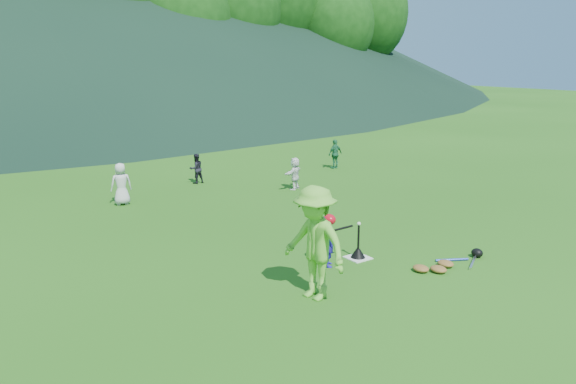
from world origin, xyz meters
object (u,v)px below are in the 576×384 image
Objects in this scene: home_plate at (358,258)px; adult_coach at (315,243)px; batter_child at (329,241)px; fielder_d at (295,173)px; equipment_pile at (446,264)px; batting_tee at (358,252)px; fielder_c at (335,154)px; fielder_b at (196,169)px; fielder_a at (121,184)px.

adult_coach is (-1.91, -1.01, 0.97)m from home_plate.
home_plate is 0.44× the size of batter_child.
home_plate is at bearing 37.54° from fielder_d.
adult_coach is 1.09× the size of equipment_pile.
adult_coach is at bearing 27.98° from fielder_d.
batter_child is 0.85m from batting_tee.
fielder_d is at bearing 66.29° from batting_tee.
adult_coach is 11.47m from fielder_c.
batter_child is 2.35m from equipment_pile.
fielder_b is at bearing 155.36° from adult_coach.
fielder_c is at bearing 53.21° from batting_tee.
fielder_c is at bearing 53.21° from home_plate.
adult_coach is 3.16m from equipment_pile.
equipment_pile reaches higher than home_plate.
home_plate is at bearing 129.03° from equipment_pile.
fielder_a is 9.11m from equipment_pile.
batter_child is at bearing 31.44° from fielder_d.
adult_coach is 1.83× the size of fielder_c.
batter_child is at bearing 44.79° from fielder_c.
batting_tee is (-2.52, -5.73, -0.37)m from fielder_d.
batting_tee reaches higher than home_plate.
fielder_a is at bearing -0.68° from fielder_c.
fielder_d reaches higher than equipment_pile.
fielder_a reaches higher than equipment_pile.
fielder_c is at bearing 170.22° from fielder_b.
batting_tee is (-5.67, -7.59, -0.41)m from fielder_c.
home_plate is at bearing 117.45° from fielder_a.
adult_coach reaches higher than fielder_a.
equipment_pile is at bearing -50.97° from batting_tee.
adult_coach is 2.89× the size of batting_tee.
batter_child is at bearing 121.06° from adult_coach.
fielder_c is 9.48m from batting_tee.
adult_coach reaches higher than equipment_pile.
batter_child is 1.51× the size of batting_tee.
fielder_d is (2.13, -2.51, 0.02)m from fielder_b.
batter_child is at bearing 111.81° from fielder_a.
home_plate is at bearing 84.61° from fielder_b.
home_plate is 2.37m from adult_coach.
fielder_b is at bearing 87.32° from batting_tee.
fielder_c is 10.06m from equipment_pile.
adult_coach is 2.32m from batting_tee.
fielder_b is 9.64m from equipment_pile.
fielder_a is 3.15m from fielder_b.
fielder_c reaches higher than home_plate.
fielder_c is (5.29, -0.66, 0.05)m from fielder_b.
batter_child is 7.19m from fielder_a.
fielder_a is 8.20m from fielder_c.
fielder_d is at bearing 25.60° from fielder_c.
batter_child is 0.88× the size of fielder_a.
fielder_c reaches higher than fielder_d.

